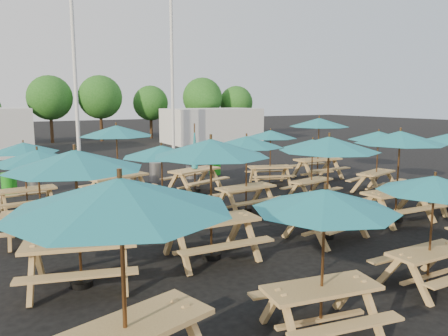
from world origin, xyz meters
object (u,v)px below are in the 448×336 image
picnic_unit_4 (325,207)px  waste_bin_1 (35,182)px  picnic_unit_9 (329,149)px  picnic_unit_14 (313,147)px  picnic_unit_0 (121,206)px  picnic_unit_1 (75,167)px  picnic_unit_2 (38,161)px  picnic_unit_6 (162,155)px  picnic_unit_5 (211,154)px  waste_bin_3 (192,169)px  picnic_unit_8 (434,190)px  picnic_unit_11 (195,164)px  picnic_unit_19 (319,126)px  picnic_unit_15 (271,137)px  waste_bin_2 (156,172)px  picnic_unit_13 (400,142)px  waste_bin_0 (9,184)px  picnic_unit_7 (116,135)px  picnic_unit_18 (378,139)px  picnic_unit_10 (247,145)px  waste_bin_4 (215,166)px  picnic_unit_3 (24,151)px

picnic_unit_4 → waste_bin_1: bearing=110.6°
picnic_unit_9 → picnic_unit_14: 4.04m
picnic_unit_0 → picnic_unit_1: (0.20, 3.30, -0.04)m
picnic_unit_2 → picnic_unit_6: picnic_unit_2 is taller
picnic_unit_5 → waste_bin_3: 9.64m
picnic_unit_0 → picnic_unit_8: (5.55, 0.18, -0.44)m
picnic_unit_11 → picnic_unit_19: 5.74m
picnic_unit_1 → picnic_unit_15: (8.52, 6.03, -0.30)m
picnic_unit_0 → waste_bin_2: 13.13m
picnic_unit_5 → picnic_unit_13: picnic_unit_5 is taller
picnic_unit_2 → picnic_unit_14: size_ratio=1.01×
waste_bin_0 → waste_bin_1: same height
picnic_unit_7 → waste_bin_0: size_ratio=3.70×
picnic_unit_2 → picnic_unit_7: picnic_unit_7 is taller
picnic_unit_8 → waste_bin_0: 13.44m
picnic_unit_15 → picnic_unit_13: bearing=-71.4°
waste_bin_1 → picnic_unit_9: bearing=-58.8°
picnic_unit_5 → waste_bin_2: picnic_unit_5 is taller
picnic_unit_8 → picnic_unit_18: (5.60, 6.03, 0.16)m
picnic_unit_11 → picnic_unit_19: bearing=-20.3°
picnic_unit_0 → picnic_unit_4: 2.85m
picnic_unit_10 → waste_bin_0: size_ratio=2.89×
waste_bin_1 → picnic_unit_5: bearing=-74.9°
picnic_unit_8 → picnic_unit_13: size_ratio=0.81×
picnic_unit_9 → picnic_unit_11: 6.51m
picnic_unit_4 → waste_bin_4: picnic_unit_4 is taller
picnic_unit_0 → waste_bin_2: size_ratio=3.69×
picnic_unit_7 → picnic_unit_15: size_ratio=1.14×
picnic_unit_15 → waste_bin_4: 3.46m
picnic_unit_1 → picnic_unit_3: (-0.23, 6.21, -0.35)m
picnic_unit_5 → waste_bin_2: 9.08m
picnic_unit_13 → picnic_unit_15: 5.99m
picnic_unit_8 → picnic_unit_9: bearing=84.1°
picnic_unit_5 → picnic_unit_14: bearing=32.4°
picnic_unit_2 → picnic_unit_11: 6.53m
picnic_unit_7 → picnic_unit_5: bearing=-105.3°
picnic_unit_10 → picnic_unit_15: size_ratio=0.89×
picnic_unit_18 → waste_bin_2: bearing=120.2°
picnic_unit_4 → picnic_unit_11: (2.74, 9.61, -0.84)m
picnic_unit_8 → waste_bin_3: 12.00m
picnic_unit_6 → picnic_unit_14: size_ratio=0.94×
picnic_unit_14 → picnic_unit_18: picnic_unit_18 is taller
picnic_unit_5 → waste_bin_4: 10.48m
picnic_unit_0 → waste_bin_0: picnic_unit_0 is taller
picnic_unit_10 → waste_bin_1: (-5.12, 5.86, -1.58)m
waste_bin_2 → picnic_unit_14: bearing=-59.4°
picnic_unit_5 → picnic_unit_7: bearing=94.0°
picnic_unit_5 → picnic_unit_18: bearing=21.9°
picnic_unit_2 → picnic_unit_11: picnic_unit_11 is taller
picnic_unit_7 → picnic_unit_9: 7.14m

